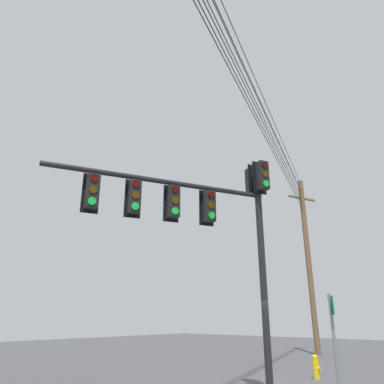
% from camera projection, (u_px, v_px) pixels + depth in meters
% --- Properties ---
extents(signal_mast_assembly, '(3.24, 6.00, 6.66)m').
position_uv_depth(signal_mast_assembly, '(206.00, 213.00, 10.26)').
color(signal_mast_assembly, black).
rests_on(signal_mast_assembly, ground).
extents(utility_pole_wooden, '(0.95, 2.12, 10.76)m').
position_uv_depth(utility_pole_wooden, '(308.00, 260.00, 22.82)').
color(utility_pole_wooden, brown).
rests_on(utility_pole_wooden, ground).
extents(route_sign_primary, '(0.20, 0.35, 2.56)m').
position_uv_depth(route_sign_primary, '(335.00, 340.00, 7.89)').
color(route_sign_primary, slate).
rests_on(route_sign_primary, ground).
extents(fire_hydrant, '(0.31, 0.22, 0.81)m').
position_uv_depth(fire_hydrant, '(316.00, 367.00, 12.89)').
color(fire_hydrant, yellow).
rests_on(fire_hydrant, ground).
extents(overhead_wire_span, '(8.91, 28.20, 2.49)m').
position_uv_depth(overhead_wire_span, '(241.00, 69.00, 11.23)').
color(overhead_wire_span, black).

